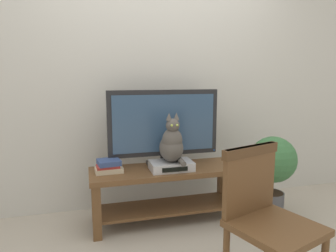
# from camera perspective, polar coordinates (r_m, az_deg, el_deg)

# --- Properties ---
(ground_plane) EXTENTS (12.00, 12.00, 0.00)m
(ground_plane) POSITION_cam_1_polar(r_m,az_deg,el_deg) (2.48, 2.68, -22.19)
(ground_plane) COLOR #ADA393
(back_wall) EXTENTS (7.00, 0.12, 2.80)m
(back_wall) POSITION_cam_1_polar(r_m,az_deg,el_deg) (3.09, -2.93, 11.18)
(back_wall) COLOR beige
(back_wall) RESTS_ON ground
(tv_stand) EXTENTS (1.33, 0.44, 0.49)m
(tv_stand) POSITION_cam_1_polar(r_m,az_deg,el_deg) (2.78, -0.27, -10.79)
(tv_stand) COLOR brown
(tv_stand) RESTS_ON ground
(tv) EXTENTS (1.00, 0.20, 0.69)m
(tv) POSITION_cam_1_polar(r_m,az_deg,el_deg) (2.74, -0.78, 0.17)
(tv) COLOR black
(tv) RESTS_ON tv_stand
(media_box) EXTENTS (0.37, 0.24, 0.08)m
(media_box) POSITION_cam_1_polar(r_m,az_deg,el_deg) (2.68, 0.60, -7.36)
(media_box) COLOR #BCBCC1
(media_box) RESTS_ON tv_stand
(cat) EXTENTS (0.20, 0.31, 0.43)m
(cat) POSITION_cam_1_polar(r_m,az_deg,el_deg) (2.62, 0.72, -3.32)
(cat) COLOR #514C47
(cat) RESTS_ON media_box
(wooden_chair) EXTENTS (0.56, 0.56, 0.88)m
(wooden_chair) POSITION_cam_1_polar(r_m,az_deg,el_deg) (1.96, 17.42, -14.73)
(wooden_chair) COLOR brown
(wooden_chair) RESTS_ON ground
(book_stack) EXTENTS (0.24, 0.19, 0.11)m
(book_stack) POSITION_cam_1_polar(r_m,az_deg,el_deg) (2.65, -10.94, -7.33)
(book_stack) COLOR beige
(book_stack) RESTS_ON tv_stand
(potted_plant) EXTENTS (0.41, 0.41, 0.77)m
(potted_plant) POSITION_cam_1_polar(r_m,az_deg,el_deg) (2.93, 18.85, -7.23)
(potted_plant) COLOR #47474C
(potted_plant) RESTS_ON ground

